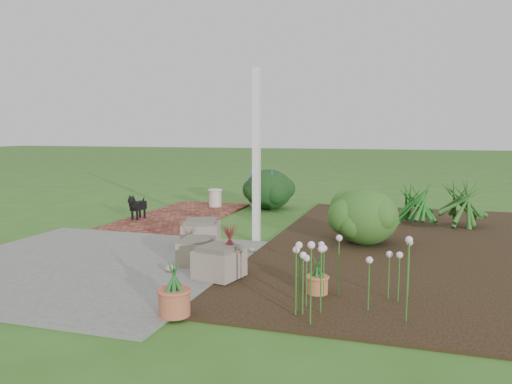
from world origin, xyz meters
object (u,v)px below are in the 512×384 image
(stone_trough_near, at_px, (219,264))
(cream_ceramic_urn, at_px, (215,198))
(evergreen_shrub, at_px, (365,215))
(black_dog, at_px, (137,205))

(stone_trough_near, relative_size, cream_ceramic_urn, 1.26)
(cream_ceramic_urn, xyz_separation_m, evergreen_shrub, (3.31, -2.53, 0.21))
(stone_trough_near, bearing_deg, cream_ceramic_urn, 112.50)
(black_dog, height_order, cream_ceramic_urn, black_dog)
(cream_ceramic_urn, distance_m, evergreen_shrub, 4.17)
(black_dog, relative_size, evergreen_shrub, 0.53)
(stone_trough_near, xyz_separation_m, black_dog, (-2.73, 2.90, 0.11))
(stone_trough_near, xyz_separation_m, cream_ceramic_urn, (-1.97, 4.75, 0.03))
(stone_trough_near, distance_m, black_dog, 3.98)
(black_dog, bearing_deg, cream_ceramic_urn, 70.87)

